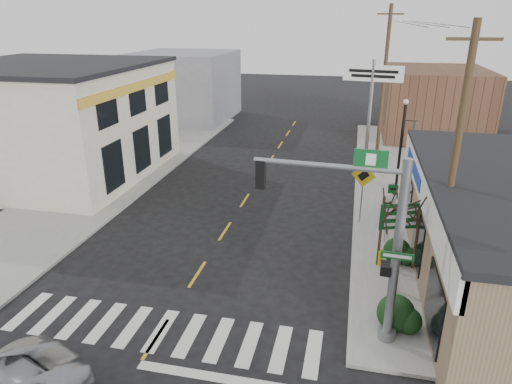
% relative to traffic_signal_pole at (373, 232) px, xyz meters
% --- Properties ---
extents(ground, '(140.00, 140.00, 0.00)m').
position_rel_traffic_signal_pole_xyz_m(ground, '(-6.47, -1.47, -3.77)').
color(ground, black).
rests_on(ground, ground).
extents(sidewalk_right, '(6.00, 38.00, 0.13)m').
position_rel_traffic_signal_pole_xyz_m(sidewalk_right, '(2.53, 11.53, -3.70)').
color(sidewalk_right, gray).
rests_on(sidewalk_right, ground).
extents(sidewalk_left, '(6.00, 38.00, 0.13)m').
position_rel_traffic_signal_pole_xyz_m(sidewalk_left, '(-15.47, 11.53, -3.70)').
color(sidewalk_left, gray).
rests_on(sidewalk_left, ground).
extents(center_line, '(0.12, 56.00, 0.01)m').
position_rel_traffic_signal_pole_xyz_m(center_line, '(-6.47, 6.53, -3.76)').
color(center_line, gold).
rests_on(center_line, ground).
extents(crosswalk, '(11.00, 2.20, 0.01)m').
position_rel_traffic_signal_pole_xyz_m(crosswalk, '(-6.47, -1.07, -3.76)').
color(crosswalk, silver).
rests_on(crosswalk, ground).
extents(left_building, '(12.00, 12.00, 6.80)m').
position_rel_traffic_signal_pole_xyz_m(left_building, '(-19.47, 12.53, -0.37)').
color(left_building, beige).
rests_on(left_building, ground).
extents(bldg_distant_right, '(8.00, 10.00, 5.60)m').
position_rel_traffic_signal_pole_xyz_m(bldg_distant_right, '(5.53, 28.53, -0.97)').
color(bldg_distant_right, brown).
rests_on(bldg_distant_right, ground).
extents(bldg_distant_left, '(9.00, 10.00, 6.40)m').
position_rel_traffic_signal_pole_xyz_m(bldg_distant_left, '(-17.47, 30.53, -0.57)').
color(bldg_distant_left, gray).
rests_on(bldg_distant_left, ground).
extents(traffic_signal_pole, '(4.82, 0.38, 6.11)m').
position_rel_traffic_signal_pole_xyz_m(traffic_signal_pole, '(0.00, 0.00, 0.00)').
color(traffic_signal_pole, gray).
rests_on(traffic_signal_pole, sidewalk_right).
extents(guide_sign, '(1.71, 0.14, 3.00)m').
position_rel_traffic_signal_pole_xyz_m(guide_sign, '(1.27, 4.64, -1.71)').
color(guide_sign, '#4C3823').
rests_on(guide_sign, sidewalk_right).
extents(fire_hydrant, '(0.22, 0.22, 0.69)m').
position_rel_traffic_signal_pole_xyz_m(fire_hydrant, '(0.67, 4.67, -3.26)').
color(fire_hydrant, gold).
rests_on(fire_hydrant, sidewalk_right).
extents(ped_crossing_sign, '(1.18, 0.08, 3.04)m').
position_rel_traffic_signal_pole_xyz_m(ped_crossing_sign, '(-0.17, 8.69, -1.58)').
color(ped_crossing_sign, gray).
rests_on(ped_crossing_sign, sidewalk_right).
extents(lamp_post, '(0.72, 0.56, 5.51)m').
position_rel_traffic_signal_pole_xyz_m(lamp_post, '(1.79, 12.39, -0.44)').
color(lamp_post, black).
rests_on(lamp_post, sidewalk_right).
extents(dance_center_sign, '(3.40, 0.21, 7.23)m').
position_rel_traffic_signal_pole_xyz_m(dance_center_sign, '(0.03, 15.12, 1.77)').
color(dance_center_sign, gray).
rests_on(dance_center_sign, sidewalk_right).
extents(bare_tree, '(2.30, 2.30, 4.59)m').
position_rel_traffic_signal_pole_xyz_m(bare_tree, '(1.10, 2.85, -0.02)').
color(bare_tree, black).
rests_on(bare_tree, sidewalk_right).
extents(shrub_front, '(1.24, 1.24, 0.93)m').
position_rel_traffic_signal_pole_xyz_m(shrub_front, '(1.03, 0.72, -3.17)').
color(shrub_front, '#133416').
rests_on(shrub_front, sidewalk_right).
extents(shrub_back, '(1.12, 1.12, 0.84)m').
position_rel_traffic_signal_pole_xyz_m(shrub_back, '(1.35, 5.19, -3.22)').
color(shrub_back, black).
rests_on(shrub_back, sidewalk_right).
extents(utility_pole_near, '(1.65, 0.25, 9.50)m').
position_rel_traffic_signal_pole_xyz_m(utility_pole_near, '(2.60, 3.31, 1.23)').
color(utility_pole_near, '#423020').
rests_on(utility_pole_near, sidewalk_right).
extents(utility_pole_far, '(1.79, 0.27, 10.32)m').
position_rel_traffic_signal_pole_xyz_m(utility_pole_far, '(1.03, 22.18, 1.65)').
color(utility_pole_far, '#3C2D1F').
rests_on(utility_pole_far, sidewalk_right).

